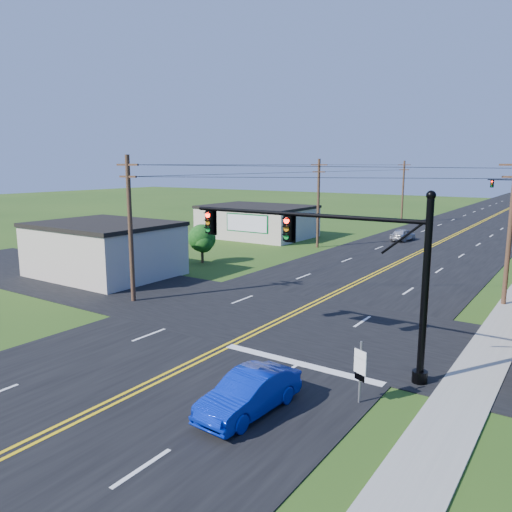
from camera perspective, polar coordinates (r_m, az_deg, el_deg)
The scene contains 14 objects.
ground at distance 19.32m, azimuth -16.86°, elevation -15.84°, with size 260.00×260.00×0.00m, color #274814.
road_main at distance 62.78m, azimuth 21.13°, elevation 2.01°, with size 16.00×220.00×0.04m, color black.
road_cross at distance 27.81m, azimuth 2.77°, elevation -7.16°, with size 70.00×10.00×0.04m, color black.
signal_mast_main at distance 21.23m, azimuth 7.27°, elevation 0.41°, with size 11.30×0.60×7.48m.
cream_bldg_near at distance 39.93m, azimuth -16.94°, elevation 0.79°, with size 10.20×8.20×4.10m.
cream_bldg_far at distance 59.03m, azimuth 0.15°, elevation 4.02°, with size 12.20×9.20×3.70m.
utility_pole_left_a at distance 31.33m, azimuth -14.18°, elevation 3.33°, with size 1.80×0.28×9.00m.
utility_pole_left_b at distance 51.39m, azimuth 7.13°, elevation 6.20°, with size 1.80×0.28×9.00m.
utility_pole_left_c at distance 76.40m, azimuth 16.45°, elevation 7.20°, with size 1.80×0.28×9.00m.
utility_pole_right_a at distance 33.13m, azimuth 27.06°, elevation 2.88°, with size 1.80×0.28×9.00m.
tree_left at distance 43.32m, azimuth -6.19°, elevation 2.04°, with size 2.40×2.40×3.37m.
blue_car at distance 17.61m, azimuth -0.79°, elevation -15.49°, with size 1.50×4.30×1.42m, color #0822AE.
distant_car at distance 58.17m, azimuth 16.44°, elevation 2.33°, with size 1.60×3.98×1.36m, color #B8B7BC.
route_sign at distance 18.36m, azimuth 11.81°, elevation -12.40°, with size 0.54×0.26×2.32m.
Camera 1 is at (13.73, -10.69, 8.39)m, focal length 35.00 mm.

